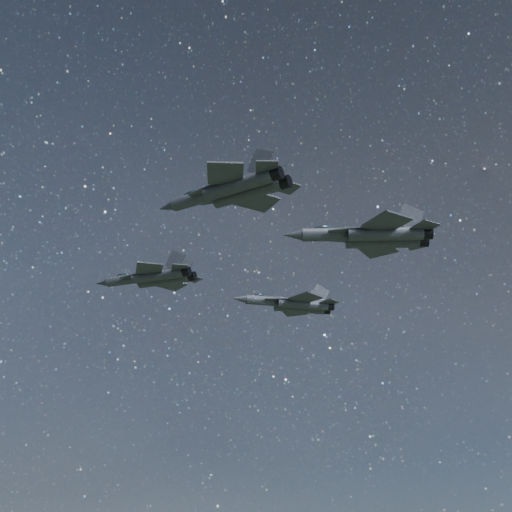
# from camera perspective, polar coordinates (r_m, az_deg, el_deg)

# --- Properties ---
(jet_lead) EXTENTS (16.50, 11.48, 4.15)m
(jet_lead) POSITION_cam_1_polar(r_m,az_deg,el_deg) (86.68, -9.78, -2.01)
(jet_lead) COLOR #2B2F36
(jet_left) EXTENTS (17.83, 11.74, 4.57)m
(jet_left) POSITION_cam_1_polar(r_m,az_deg,el_deg) (101.69, 3.53, -4.58)
(jet_left) COLOR #2B2F36
(jet_right) EXTENTS (17.80, 11.95, 4.50)m
(jet_right) POSITION_cam_1_polar(r_m,az_deg,el_deg) (67.69, -2.27, 6.31)
(jet_right) COLOR #2B2F36
(jet_slot) EXTENTS (20.21, 13.99, 5.07)m
(jet_slot) POSITION_cam_1_polar(r_m,az_deg,el_deg) (79.56, 10.93, 1.91)
(jet_slot) COLOR #2B2F36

